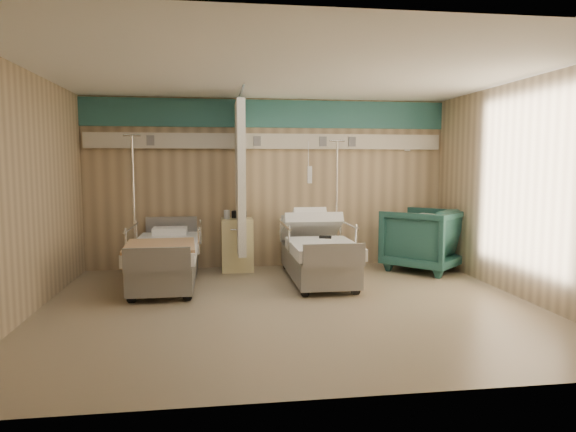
{
  "coord_description": "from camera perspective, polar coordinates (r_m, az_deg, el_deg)",
  "views": [
    {
      "loc": [
        -0.88,
        -6.06,
        1.73
      ],
      "look_at": [
        0.06,
        0.6,
        1.04
      ],
      "focal_mm": 32.0,
      "sensor_mm": 36.0,
      "label": 1
    }
  ],
  "objects": [
    {
      "name": "white_cup",
      "position": [
        8.29,
        -6.82,
        0.18
      ],
      "size": [
        0.13,
        0.13,
        0.14
      ],
      "primitive_type": "cylinder",
      "rotation": [
        0.0,
        0.0,
        -0.38
      ],
      "color": "white",
      "rests_on": "bedside_cabinet"
    },
    {
      "name": "room_walls",
      "position": [
        6.37,
        -0.36,
        7.01
      ],
      "size": [
        6.04,
        5.04,
        2.82
      ],
      "color": "tan",
      "rests_on": "ground"
    },
    {
      "name": "call_remote",
      "position": [
        7.62,
        4.18,
        -2.34
      ],
      "size": [
        0.19,
        0.14,
        0.04
      ],
      "primitive_type": "cube",
      "rotation": [
        0.0,
        0.0,
        -0.38
      ],
      "color": "black",
      "rests_on": "bed_right"
    },
    {
      "name": "toiletry_bag",
      "position": [
        8.4,
        -5.44,
        0.19
      ],
      "size": [
        0.25,
        0.2,
        0.12
      ],
      "primitive_type": "cube",
      "rotation": [
        0.0,
        0.0,
        -0.32
      ],
      "color": "black",
      "rests_on": "bedside_cabinet"
    },
    {
      "name": "bed_right",
      "position": [
        7.64,
        3.31,
        -4.86
      ],
      "size": [
        1.0,
        2.16,
        0.63
      ],
      "primitive_type": null,
      "color": "white",
      "rests_on": "ground"
    },
    {
      "name": "visitor_armchair",
      "position": [
        8.62,
        14.82,
        -2.53
      ],
      "size": [
        1.55,
        1.55,
        1.01
      ],
      "primitive_type": "imported",
      "rotation": [
        0.0,
        0.0,
        3.89
      ],
      "color": "#1D4943",
      "rests_on": "ground"
    },
    {
      "name": "bed_left",
      "position": [
        7.53,
        -13.42,
        -5.17
      ],
      "size": [
        1.0,
        2.16,
        0.63
      ],
      "primitive_type": null,
      "color": "white",
      "rests_on": "ground"
    },
    {
      "name": "tan_blanket",
      "position": [
        7.02,
        -14.02,
        -3.21
      ],
      "size": [
        0.96,
        1.18,
        0.04
      ],
      "primitive_type": "cube",
      "rotation": [
        0.0,
        0.0,
        0.06
      ],
      "color": "tan",
      "rests_on": "bed_left"
    },
    {
      "name": "bedside_cabinet",
      "position": [
        8.37,
        -5.67,
        -3.18
      ],
      "size": [
        0.5,
        0.48,
        0.85
      ],
      "primitive_type": "cube",
      "color": "beige",
      "rests_on": "ground"
    },
    {
      "name": "iv_stand_left",
      "position": [
        8.3,
        -16.62,
        -3.32
      ],
      "size": [
        0.39,
        0.39,
        2.18
      ],
      "rotation": [
        0.0,
        0.0,
        -0.37
      ],
      "color": "silver",
      "rests_on": "ground"
    },
    {
      "name": "ground",
      "position": [
        6.36,
        0.24,
        -9.96
      ],
      "size": [
        6.0,
        5.0,
        0.0
      ],
      "primitive_type": "cube",
      "color": "gray",
      "rests_on": "ground"
    },
    {
      "name": "waffle_blanket",
      "position": [
        8.5,
        15.08,
        1.03
      ],
      "size": [
        0.84,
        0.82,
        0.07
      ],
      "primitive_type": "cube",
      "rotation": [
        0.0,
        0.0,
        3.71
      ],
      "color": "white",
      "rests_on": "visitor_armchair"
    },
    {
      "name": "iv_stand_right",
      "position": [
        8.61,
        5.38,
        -2.85
      ],
      "size": [
        0.38,
        0.38,
        2.12
      ],
      "rotation": [
        0.0,
        0.0,
        -0.23
      ],
      "color": "silver",
      "rests_on": "ground"
    }
  ]
}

